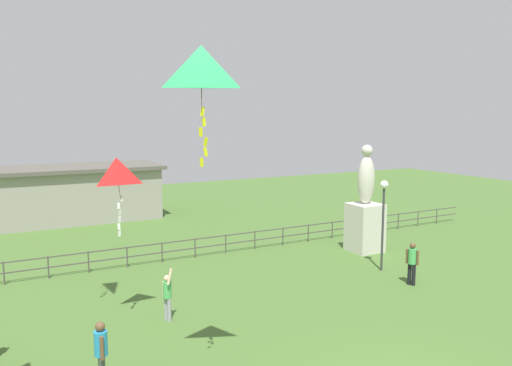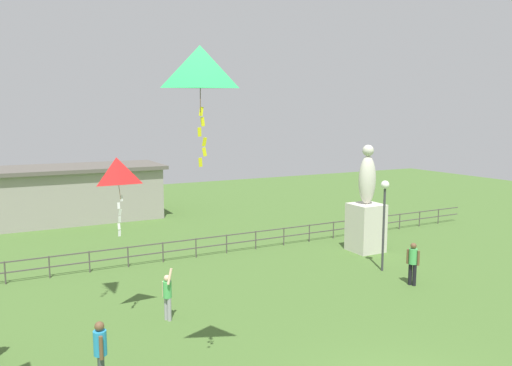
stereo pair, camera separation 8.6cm
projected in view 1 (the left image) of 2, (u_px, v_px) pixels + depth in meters
The scene contains 9 objects.
statue_monument at pixel (365, 215), 24.49m from camera, with size 1.50×1.50×5.37m.
lamppost at pixel (384, 205), 21.16m from camera, with size 0.36×0.36×4.01m.
person_0 at pixel (167, 294), 16.13m from camera, with size 0.30×0.50×1.83m.
person_1 at pixel (101, 351), 12.03m from camera, with size 0.32×0.53×1.74m.
person_3 at pixel (412, 261), 19.56m from camera, with size 0.32×0.49×1.75m.
kite_1 at pixel (201, 73), 10.59m from camera, with size 1.24×0.81×2.59m.
kite_2 at pixel (117, 175), 15.24m from camera, with size 1.03×0.58×2.45m.
waterfront_railing at pixel (191, 245), 23.33m from camera, with size 36.03×0.06×0.95m.
pavilion_building at pixel (74, 193), 31.99m from camera, with size 11.08×5.25×3.55m.
Camera 1 is at (-8.13, -7.54, 6.71)m, focal length 34.26 mm.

